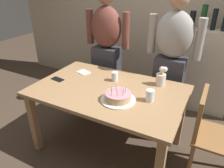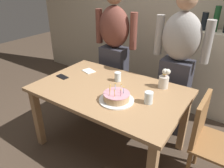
{
  "view_description": "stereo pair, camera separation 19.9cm",
  "coord_description": "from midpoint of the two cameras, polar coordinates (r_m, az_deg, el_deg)",
  "views": [
    {
      "loc": [
        0.9,
        -1.63,
        1.74
      ],
      "look_at": [
        0.07,
        -0.06,
        0.84
      ],
      "focal_mm": 33.95,
      "sensor_mm": 36.0,
      "label": 1
    },
    {
      "loc": [
        1.07,
        -1.53,
        1.74
      ],
      "look_at": [
        0.07,
        -0.06,
        0.84
      ],
      "focal_mm": 33.95,
      "sensor_mm": 36.0,
      "label": 2
    }
  ],
  "objects": [
    {
      "name": "ground_plane",
      "position": [
        2.55,
        1.7,
        -16.15
      ],
      "size": [
        10.0,
        10.0,
        0.0
      ],
      "primitive_type": "plane",
      "color": "#47382B"
    },
    {
      "name": "back_wall",
      "position": [
        3.31,
        17.44,
        18.12
      ],
      "size": [
        5.2,
        0.1,
        2.6
      ],
      "primitive_type": "cube",
      "color": "tan",
      "rests_on": "ground_plane"
    },
    {
      "name": "dining_table",
      "position": [
        2.16,
        1.93,
        -3.62
      ],
      "size": [
        1.5,
        0.96,
        0.74
      ],
      "color": "#A37A51",
      "rests_on": "ground_plane"
    },
    {
      "name": "birthday_cake",
      "position": [
        1.9,
        4.21,
        -3.66
      ],
      "size": [
        0.32,
        0.32,
        0.15
      ],
      "color": "white",
      "rests_on": "dining_table"
    },
    {
      "name": "water_glass_near",
      "position": [
        1.9,
        12.82,
        -3.69
      ],
      "size": [
        0.08,
        0.08,
        0.11
      ],
      "primitive_type": "cylinder",
      "color": "silver",
      "rests_on": "dining_table"
    },
    {
      "name": "water_glass_far",
      "position": [
        2.26,
        4.09,
        1.91
      ],
      "size": [
        0.07,
        0.07,
        0.1
      ],
      "primitive_type": "cylinder",
      "color": "silver",
      "rests_on": "dining_table"
    },
    {
      "name": "cell_phone",
      "position": [
        2.4,
        -10.95,
        1.88
      ],
      "size": [
        0.15,
        0.09,
        0.01
      ],
      "primitive_type": "cube",
      "rotation": [
        0.0,
        0.0,
        -0.15
      ],
      "color": "black",
      "rests_on": "dining_table"
    },
    {
      "name": "napkin_stack",
      "position": [
        2.51,
        -4.06,
        3.47
      ],
      "size": [
        0.17,
        0.15,
        0.01
      ],
      "primitive_type": "cube",
      "rotation": [
        0.0,
        0.0,
        -0.3
      ],
      "color": "white",
      "rests_on": "dining_table"
    },
    {
      "name": "flower_vase",
      "position": [
        2.19,
        16.43,
        1.15
      ],
      "size": [
        0.1,
        0.1,
        0.21
      ],
      "color": "silver",
      "rests_on": "dining_table"
    },
    {
      "name": "person_man_bearded",
      "position": [
        2.82,
        2.61,
        8.95
      ],
      "size": [
        0.61,
        0.27,
        1.66
      ],
      "rotation": [
        0.0,
        0.0,
        3.14
      ],
      "color": "#33333D",
      "rests_on": "ground_plane"
    },
    {
      "name": "person_woman_cardigan",
      "position": [
        2.51,
        19.42,
        5.07
      ],
      "size": [
        0.61,
        0.27,
        1.66
      ],
      "rotation": [
        0.0,
        0.0,
        3.14
      ],
      "color": "#33333D",
      "rests_on": "ground_plane"
    },
    {
      "name": "dining_chair",
      "position": [
        2.08,
        27.32,
        -12.77
      ],
      "size": [
        0.42,
        0.42,
        0.87
      ],
      "rotation": [
        0.0,
        0.0,
        1.57
      ],
      "color": "olive",
      "rests_on": "ground_plane"
    },
    {
      "name": "shelf_cabinet",
      "position": [
        3.14,
        27.62,
        2.14
      ],
      "size": [
        0.75,
        0.3,
        1.44
      ],
      "color": "beige",
      "rests_on": "ground_plane"
    }
  ]
}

